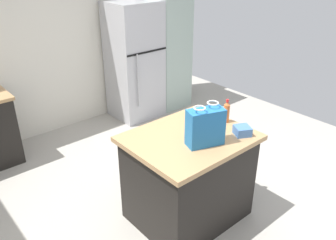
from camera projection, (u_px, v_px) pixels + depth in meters
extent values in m
plane|color=#ADA89E|center=(174.00, 207.00, 3.67)|extent=(6.19, 6.19, 0.00)
cube|color=silver|center=(53.00, 41.00, 4.81)|extent=(5.16, 0.10, 2.58)
cube|color=black|center=(188.00, 179.00, 3.38)|extent=(1.02, 0.83, 0.87)
cube|color=tan|center=(189.00, 138.00, 3.18)|extent=(1.10, 0.91, 0.05)
cube|color=#B7B7BC|center=(135.00, 61.00, 5.34)|extent=(0.72, 0.64, 1.77)
cube|color=black|center=(147.00, 52.00, 5.02)|extent=(0.70, 0.01, 0.02)
cylinder|color=#B7B7BC|center=(138.00, 81.00, 5.06)|extent=(0.02, 0.02, 0.80)
cube|color=#9EB2A8|center=(167.00, 42.00, 5.64)|extent=(0.56, 0.61, 2.17)
cube|color=#236BAD|center=(205.00, 127.00, 2.97)|extent=(0.35, 0.24, 0.33)
torus|color=white|center=(200.00, 108.00, 2.83)|extent=(0.13, 0.13, 0.01)
torus|color=white|center=(213.00, 103.00, 2.93)|extent=(0.13, 0.13, 0.01)
cube|color=#4775B7|center=(242.00, 131.00, 3.18)|extent=(0.19, 0.19, 0.08)
cylinder|color=#C66633|center=(226.00, 113.00, 3.39)|extent=(0.06, 0.06, 0.18)
cone|color=#C66633|center=(227.00, 103.00, 3.34)|extent=(0.05, 0.05, 0.03)
cylinder|color=red|center=(227.00, 101.00, 3.33)|extent=(0.03, 0.03, 0.02)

